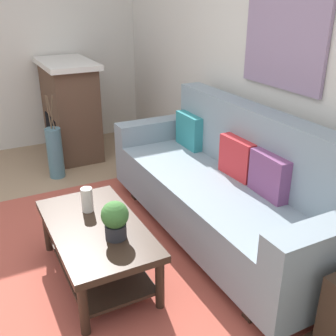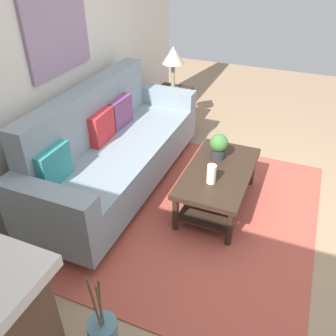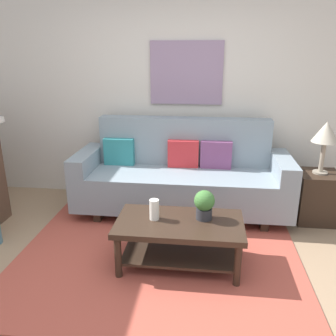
# 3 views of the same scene
# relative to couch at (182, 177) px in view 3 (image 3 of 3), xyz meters

# --- Properties ---
(ground_plane) EXTENTS (9.65, 9.65, 0.00)m
(ground_plane) POSITION_rel_couch_xyz_m (-0.14, -1.52, -0.43)
(ground_plane) COLOR #9E7F60
(wall_back) EXTENTS (5.65, 0.10, 2.70)m
(wall_back) POSITION_rel_couch_xyz_m (-0.14, 0.54, 0.92)
(wall_back) COLOR silver
(wall_back) RESTS_ON ground_plane
(area_rug) EXTENTS (2.61, 2.12, 0.01)m
(area_rug) POSITION_rel_couch_xyz_m (-0.14, -1.02, -0.43)
(area_rug) COLOR #B24C3D
(area_rug) RESTS_ON ground_plane
(couch) EXTENTS (2.42, 0.84, 1.08)m
(couch) POSITION_rel_couch_xyz_m (0.00, 0.00, 0.00)
(couch) COLOR gray
(couch) RESTS_ON ground_plane
(throw_pillow_teal) EXTENTS (0.36, 0.12, 0.32)m
(throw_pillow_teal) POSITION_rel_couch_xyz_m (-0.77, 0.12, 0.25)
(throw_pillow_teal) COLOR teal
(throw_pillow_teal) RESTS_ON couch
(throw_pillow_crimson) EXTENTS (0.36, 0.14, 0.32)m
(throw_pillow_crimson) POSITION_rel_couch_xyz_m (0.00, 0.12, 0.25)
(throw_pillow_crimson) COLOR red
(throw_pillow_crimson) RESTS_ON couch
(throw_pillow_plum) EXTENTS (0.36, 0.14, 0.32)m
(throw_pillow_plum) POSITION_rel_couch_xyz_m (0.38, 0.12, 0.25)
(throw_pillow_plum) COLOR #7A4270
(throw_pillow_plum) RESTS_ON couch
(coffee_table) EXTENTS (1.10, 0.60, 0.43)m
(coffee_table) POSITION_rel_couch_xyz_m (0.06, -1.11, -0.12)
(coffee_table) COLOR #332319
(coffee_table) RESTS_ON ground_plane
(tabletop_vase) EXTENTS (0.08, 0.08, 0.18)m
(tabletop_vase) POSITION_rel_couch_xyz_m (-0.16, -1.09, 0.09)
(tabletop_vase) COLOR white
(tabletop_vase) RESTS_ON coffee_table
(potted_plant_tabletop) EXTENTS (0.18, 0.18, 0.26)m
(potted_plant_tabletop) POSITION_rel_couch_xyz_m (0.27, -1.04, 0.14)
(potted_plant_tabletop) COLOR #2D2D33
(potted_plant_tabletop) RESTS_ON coffee_table
(side_table) EXTENTS (0.44, 0.44, 0.56)m
(side_table) POSITION_rel_couch_xyz_m (1.51, -0.06, -0.15)
(side_table) COLOR #332319
(side_table) RESTS_ON ground_plane
(table_lamp) EXTENTS (0.28, 0.28, 0.57)m
(table_lamp) POSITION_rel_couch_xyz_m (1.51, -0.06, 0.56)
(table_lamp) COLOR gray
(table_lamp) RESTS_ON side_table
(framed_painting) EXTENTS (0.86, 0.03, 0.73)m
(framed_painting) POSITION_rel_couch_xyz_m (0.00, 0.47, 1.15)
(framed_painting) COLOR gray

